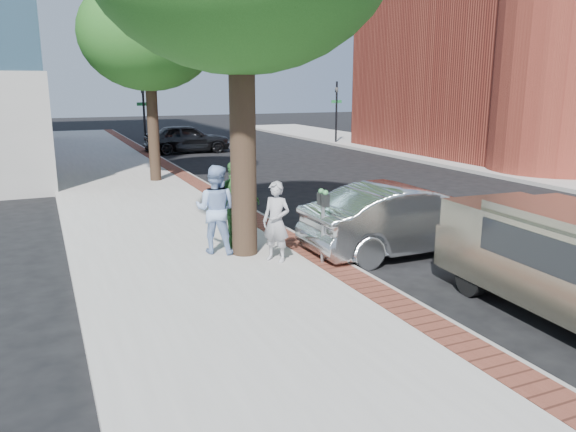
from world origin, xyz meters
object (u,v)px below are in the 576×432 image
person_gray (276,222)px  bg_car (187,138)px  parking_meter (323,211)px  person_officer (216,209)px  sedan_silver (407,219)px  van (571,260)px  person_green (236,205)px

person_gray → bg_car: bearing=133.5°
parking_meter → bg_car: (2.40, 20.63, -0.43)m
parking_meter → person_officer: bearing=137.5°
person_officer → bg_car: 19.52m
sedan_silver → van: bearing=-177.2°
person_officer → van: (4.11, -5.16, -0.12)m
person_officer → parking_meter: bearing=172.2°
van → parking_meter: bearing=126.8°
person_gray → bg_car: size_ratio=0.35×
parking_meter → person_green: 2.13m
bg_car → van: 24.24m
person_gray → person_officer: 1.39m
parking_meter → person_gray: 0.96m
sedan_silver → bg_car: bg_car is taller
person_officer → van: 6.60m
parking_meter → van: 4.36m
person_gray → van: (3.20, -4.11, -0.00)m
person_officer → van: bearing=163.2°
sedan_silver → bg_car: bearing=-0.8°
person_officer → bg_car: bearing=-67.4°
person_green → parking_meter: bearing=121.0°
person_officer → person_green: size_ratio=0.99×
person_gray → person_officer: bearing=-176.7°
person_gray → person_green: (-0.41, 1.27, 0.13)m
person_gray → bg_car: 20.38m
person_gray → parking_meter: bearing=20.2°
parking_meter → sedan_silver: size_ratio=0.32×
person_gray → person_green: size_ratio=0.86×
parking_meter → bg_car: bearing=83.3°
person_officer → bg_car: size_ratio=0.40×
van → sedan_silver: bearing=96.0°
person_officer → sedan_silver: (3.90, -1.20, -0.31)m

